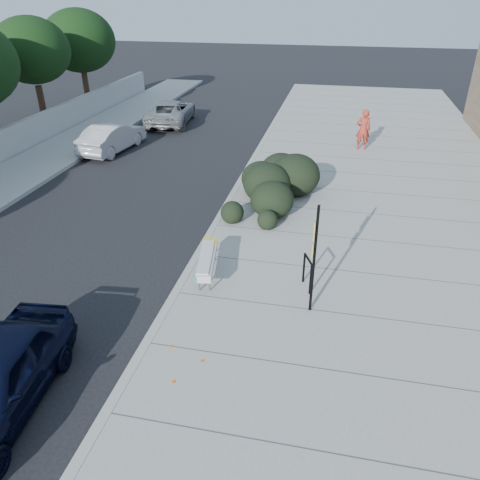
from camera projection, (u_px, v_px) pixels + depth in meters
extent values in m
plane|color=black|center=(176.00, 297.00, 12.29)|extent=(120.00, 120.00, 0.00)
cube|color=gray|center=(385.00, 230.00, 15.52)|extent=(11.20, 50.00, 0.15)
cube|color=#9E9E99|center=(222.00, 214.00, 16.54)|extent=(0.22, 50.00, 0.17)
cube|color=#9E9E99|center=(20.00, 196.00, 18.01)|extent=(0.22, 50.00, 0.17)
cylinder|color=#332114|center=(43.00, 108.00, 26.02)|extent=(0.36, 0.36, 2.40)
ellipsoid|color=black|center=(31.00, 50.00, 24.58)|extent=(4.00, 4.00, 3.40)
cylinder|color=#332114|center=(87.00, 91.00, 30.31)|extent=(0.36, 0.36, 2.40)
ellipsoid|color=black|center=(79.00, 41.00, 28.88)|extent=(4.40, 4.40, 3.74)
cylinder|color=gray|center=(199.00, 284.00, 12.21)|extent=(0.05, 0.05, 0.38)
cylinder|color=gray|center=(209.00, 285.00, 12.20)|extent=(0.05, 0.05, 0.38)
cylinder|color=gray|center=(206.00, 255.00, 13.55)|extent=(0.05, 0.05, 0.38)
cylinder|color=gray|center=(215.00, 255.00, 13.54)|extent=(0.05, 0.05, 0.38)
cylinder|color=gray|center=(202.00, 264.00, 12.80)|extent=(0.29, 1.52, 0.03)
cylinder|color=gray|center=(212.00, 264.00, 12.79)|extent=(0.29, 1.52, 0.03)
cube|color=#B2B2B2|center=(207.00, 260.00, 12.73)|extent=(0.73, 2.06, 0.21)
cube|color=yellow|center=(210.00, 242.00, 13.38)|extent=(0.47, 0.47, 0.02)
cube|color=teal|center=(196.00, 278.00, 11.94)|extent=(0.09, 0.24, 0.19)
cylinder|color=black|center=(311.00, 279.00, 11.97)|extent=(0.06, 0.06, 0.87)
cylinder|color=black|center=(304.00, 268.00, 12.45)|extent=(0.06, 0.06, 0.87)
cylinder|color=black|center=(308.00, 259.00, 12.00)|extent=(0.27, 0.54, 0.06)
cube|color=black|center=(314.00, 261.00, 10.90)|extent=(0.07, 0.07, 2.83)
cube|color=yellow|center=(314.00, 229.00, 10.52)|extent=(0.03, 0.33, 0.46)
cube|color=yellow|center=(313.00, 249.00, 10.76)|extent=(0.02, 0.30, 0.35)
ellipsoid|color=black|center=(271.00, 180.00, 16.98)|extent=(3.80, 5.04, 1.69)
imported|color=#BCBCC1|center=(112.00, 137.00, 22.82)|extent=(1.93, 4.29, 1.37)
imported|color=gray|center=(171.00, 112.00, 27.42)|extent=(2.83, 5.14, 1.36)
imported|color=#A13123|center=(363.00, 129.00, 22.50)|extent=(0.76, 0.56, 1.91)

